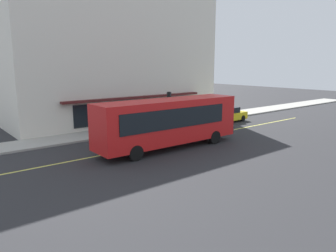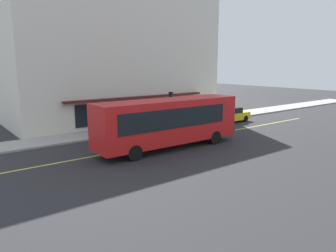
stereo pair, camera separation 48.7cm
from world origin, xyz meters
The scene contains 10 objects.
ground centered at (0.00, 0.00, 0.00)m, with size 120.00×120.00×0.00m, color #28282B.
sidewalk centered at (0.00, 5.76, 0.07)m, with size 80.00×3.11×0.15m, color #9E9B93.
lane_centre_stripe centered at (0.00, 0.00, 0.00)m, with size 36.00×0.16×0.01m, color #D8D14C.
storefront_building centered at (1.56, 13.30, 7.05)m, with size 21.54×12.57×14.11m.
bus centered at (-1.41, -1.34, 1.99)m, with size 11.15×2.66×3.50m.
traffic_light centered at (3.62, 4.85, 2.53)m, with size 0.30×0.52×3.20m.
car_yellow centered at (10.09, 3.14, 0.74)m, with size 4.32×1.90×1.52m.
car_white centered at (-1.45, 3.17, 0.74)m, with size 4.32×1.90×1.52m.
pedestrian_mid_block centered at (-0.73, 5.95, 1.28)m, with size 0.34×0.34×1.87m.
pedestrian_waiting centered at (7.39, 6.78, 1.14)m, with size 0.34×0.34×1.65m.
Camera 2 is at (-14.98, -18.85, 5.88)m, focal length 34.08 mm.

